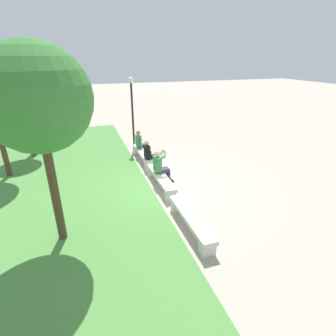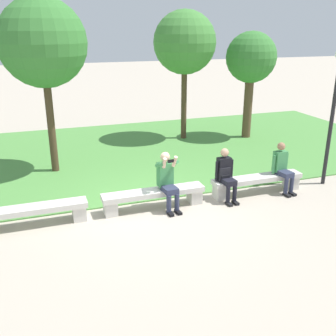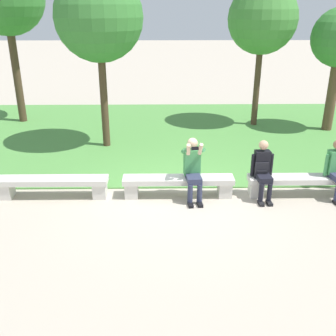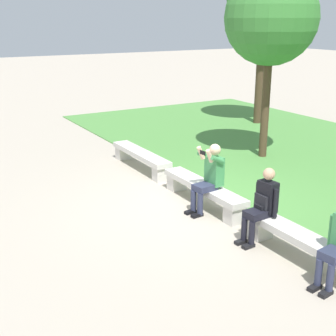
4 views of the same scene
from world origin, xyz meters
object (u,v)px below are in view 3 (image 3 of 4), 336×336
Objects in this scene: tree_right_background at (263,19)px; tree_far_back at (99,18)px; bench_near at (178,183)px; person_photographer at (193,166)px; backpack at (261,169)px; person_distant at (263,168)px; bench_mid at (303,182)px; bench_main at (52,184)px.

tree_far_back is (-4.81, -2.12, 0.12)m from tree_right_background.
person_photographer is at bearing -14.36° from bench_near.
backpack is (1.76, -0.01, 0.31)m from bench_near.
tree_right_background is at bearing 79.28° from person_distant.
tree_right_background is at bearing 65.33° from person_photographer.
backpack reaches higher than bench_mid.
bench_main is at bearing -135.63° from tree_right_background.
bench_main is 4.49m from backpack.
bench_mid is 1.00m from person_distant.
bench_main is 1.90× the size of person_distant.
person_photographer is 4.96m from tree_far_back.
bench_near is 2.72m from bench_mid.
person_distant is at bearing -63.11° from backpack.
person_distant is (1.79, -0.07, 0.36)m from bench_near.
tree_right_background reaches higher than bench_main.
person_distant reaches higher than bench_near.
bench_mid is 6.26m from tree_right_background.
bench_mid is at bearing -35.09° from tree_far_back.
tree_right_background is (1.04, 5.49, 2.77)m from person_distant.
backpack reaches higher than bench_near.
person_distant is at bearing -100.72° from tree_right_background.
person_distant is at bearing -0.84° from bench_main.
bench_main is at bearing 179.16° from person_distant.
tree_far_back is at bearing 144.91° from bench_mid.
bench_mid is at bearing -91.18° from tree_right_background.
person_distant is 0.28× the size of tree_right_background.
person_photographer is at bearing -178.17° from bench_mid.
tree_far_back is at bearing 124.06° from person_photographer.
bench_near is 0.50× the size of tree_far_back.
person_distant is at bearing -41.76° from tree_far_back.
bench_mid is (2.72, 0.00, 0.00)m from bench_near.
bench_near is at bearing 165.64° from person_photographer.
bench_main is 0.50× the size of tree_far_back.
bench_mid is 6.59m from tree_far_back.
tree_far_back is at bearing 138.24° from person_distant.
bench_mid is 1.90× the size of person_distant.
bench_main and bench_near have the same top height.
bench_main is at bearing 179.88° from backpack.
bench_near is 1.90× the size of person_distant.
tree_right_background is (5.54, 5.42, 3.13)m from bench_main.
person_photographer is 3.08× the size of backpack.
bench_main is at bearing -102.53° from tree_far_back.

